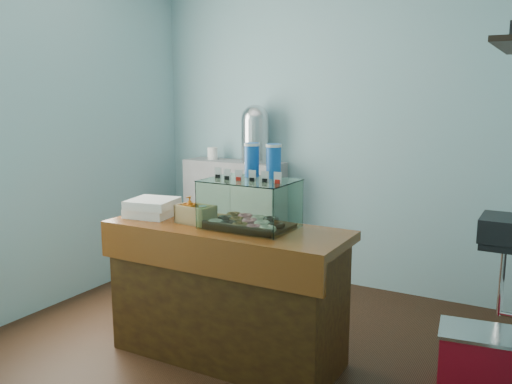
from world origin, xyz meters
The scene contains 9 objects.
ground centered at (0.00, 0.00, 0.00)m, with size 3.50×3.50×0.00m, color black.
room_shell centered at (0.03, 0.01, 1.71)m, with size 3.54×3.04×2.82m.
counter centered at (0.00, -0.25, 0.46)m, with size 1.60×0.60×0.90m.
back_shelf centered at (-0.90, 1.32, 0.55)m, with size 1.00×0.32×1.10m, color gray.
display_case centered at (0.15, -0.18, 1.07)m, with size 0.57×0.42×0.53m.
condiment_crate centered at (-0.22, -0.28, 0.96)m, with size 0.26×0.17×0.17m.
pastry_boxes centered at (-0.60, -0.25, 0.96)m, with size 0.36×0.35×0.12m.
coffee_urn centered at (-0.67, 1.33, 1.38)m, with size 0.29×0.29×0.54m.
red_cooler centered at (1.51, 0.10, 0.19)m, with size 0.47×0.38×0.38m.
Camera 1 is at (1.82, -3.11, 1.73)m, focal length 38.00 mm.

